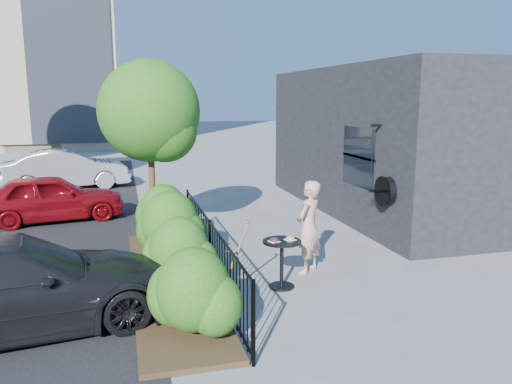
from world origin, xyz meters
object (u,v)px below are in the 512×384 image
object	(u,v)px
car_darkgrey	(7,285)
car_red	(51,198)
shovel	(234,263)
car_silver	(67,169)
patio_tree	(153,117)
woman	(309,227)
cafe_table	(282,255)

from	to	relation	value
car_darkgrey	car_red	bearing A→B (deg)	-7.88
shovel	car_silver	xyz separation A→B (m)	(-3.59, 11.06, 0.13)
car_red	car_darkgrey	bearing A→B (deg)	172.17
patio_tree	car_red	size ratio (longest dim) A/B	1.08
woman	shovel	distance (m)	1.78
patio_tree	car_darkgrey	world-z (taller)	patio_tree
woman	car_darkgrey	world-z (taller)	woman
cafe_table	car_red	size ratio (longest dim) A/B	0.24
woman	shovel	bearing A→B (deg)	-15.34
patio_tree	car_red	distance (m)	4.20
shovel	woman	bearing A→B (deg)	26.49
car_red	car_silver	size ratio (longest dim) A/B	0.86
shovel	car_darkgrey	size ratio (longest dim) A/B	0.28
car_darkgrey	shovel	bearing A→B (deg)	-93.14
car_red	woman	bearing A→B (deg)	-146.67
patio_tree	cafe_table	xyz separation A→B (m)	(1.85, -3.42, -2.19)
patio_tree	cafe_table	size ratio (longest dim) A/B	4.47
patio_tree	car_red	world-z (taller)	patio_tree
cafe_table	woman	bearing A→B (deg)	40.59
car_silver	car_darkgrey	size ratio (longest dim) A/B	0.91
patio_tree	car_darkgrey	size ratio (longest dim) A/B	0.85
patio_tree	cafe_table	distance (m)	4.46
shovel	car_darkgrey	bearing A→B (deg)	-173.16
car_red	car_silver	bearing A→B (deg)	-9.01
car_darkgrey	cafe_table	bearing A→B (deg)	-92.14
car_silver	car_darkgrey	world-z (taller)	car_silver
patio_tree	shovel	distance (m)	4.33
car_silver	shovel	bearing A→B (deg)	-171.04
shovel	car_silver	world-z (taller)	car_silver
car_darkgrey	car_silver	bearing A→B (deg)	-8.38
woman	car_red	bearing A→B (deg)	-88.56
woman	car_silver	size ratio (longest dim) A/B	0.41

